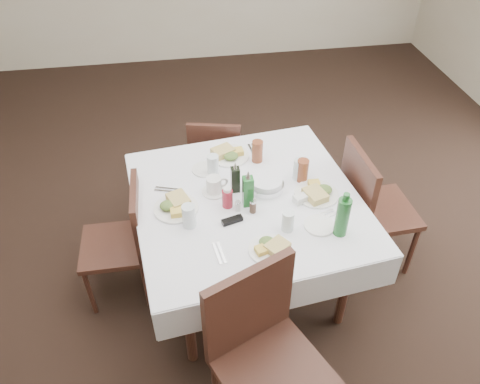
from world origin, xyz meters
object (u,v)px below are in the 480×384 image
Objects in this scene: chair_south at (262,346)px; ketchup_bottle at (227,198)px; water_s at (288,221)px; water_w at (189,216)px; chair_east at (369,203)px; bread_basket at (266,184)px; oil_cruet_dark at (235,179)px; water_n at (213,165)px; dining_table at (247,208)px; chair_north at (216,157)px; water_e at (299,169)px; chair_west at (125,236)px; oil_cruet_green at (248,190)px; green_bottle at (343,216)px; coffee_mug at (214,186)px.

chair_south is 0.86m from ketchup_bottle.
water_s is 0.89× the size of water_w.
bread_basket is (-0.70, 0.01, 0.25)m from chair_east.
chair_south is 4.74× the size of oil_cruet_dark.
chair_south is at bearing -102.54° from bread_basket.
chair_south is 1.00m from bread_basket.
bread_basket is at bearing 77.46° from chair_south.
dining_table is at bearing -57.88° from water_n.
chair_south is 4.75× the size of bread_basket.
chair_north is 5.89× the size of water_e.
chair_north is (-0.09, 0.85, -0.21)m from dining_table.
water_e is (0.35, 0.14, 0.15)m from dining_table.
dining_table is 0.20m from oil_cruet_dark.
chair_west is (-0.67, -0.77, 0.02)m from chair_north.
chair_east is 0.57m from water_e.
chair_south is 0.68m from water_s.
ketchup_bottle is (-0.12, 0.00, -0.04)m from oil_cruet_green.
chair_south is (-0.08, -0.87, -0.10)m from dining_table.
water_n is 0.36m from oil_cruet_green.
chair_east is at bearing 45.91° from chair_south.
chair_south is 0.80m from green_bottle.
green_bottle is at bearing -53.95° from bread_basket.
water_s is (0.17, -0.29, 0.14)m from dining_table.
green_bottle reaches higher than dining_table.
oil_cruet_dark is 0.15m from ketchup_bottle.
oil_cruet_dark is at bearing 123.67° from dining_table.
chair_east is 5.83× the size of coffee_mug.
water_w is 0.56× the size of oil_cruet_green.
chair_south is 7.39× the size of water_n.
green_bottle reaches higher than coffee_mug.
water_e is (0.44, -0.71, 0.36)m from chair_north.
oil_cruet_green is (-0.01, -0.05, 0.19)m from dining_table.
dining_table is 5.22× the size of green_bottle.
chair_south is 6.25× the size of coffee_mug.
ketchup_bottle is at bearing -10.68° from chair_west.
water_s is at bearing -58.44° from water_n.
chair_south is at bearing -95.11° from oil_cruet_green.
water_n reaches higher than water_s.
water_n is at bearing 165.84° from water_e.
oil_cruet_dark is 0.76× the size of green_bottle.
chair_north is 5.95× the size of water_n.
chair_east is 1.25m from water_w.
water_e is 0.65× the size of oil_cruet_dark.
oil_cruet_green is 0.56m from green_bottle.
chair_west reaches higher than chair_north.
ketchup_bottle is (-0.03, -0.89, 0.36)m from chair_north.
water_e is (-0.48, 0.07, 0.29)m from chair_east.
coffee_mug is 0.79m from green_bottle.
green_bottle is (1.21, -0.44, 0.40)m from chair_west.
water_e is (0.43, 1.01, 0.25)m from chair_south.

